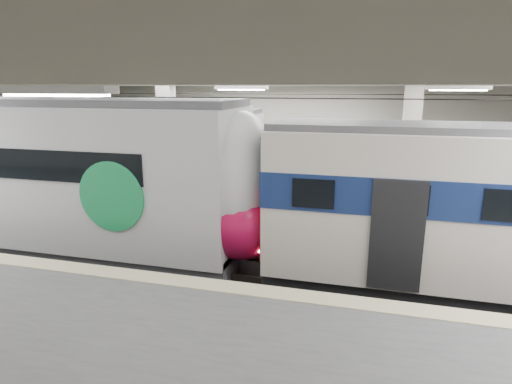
# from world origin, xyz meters

# --- Properties ---
(station_hall) EXTENTS (36.00, 24.00, 5.75)m
(station_hall) POSITION_xyz_m (0.00, -1.74, 3.24)
(station_hall) COLOR black
(station_hall) RESTS_ON ground
(modern_emu) EXTENTS (14.52, 3.00, 4.65)m
(modern_emu) POSITION_xyz_m (-4.79, -0.00, 2.29)
(modern_emu) COLOR silver
(modern_emu) RESTS_ON ground
(far_train) EXTENTS (12.70, 2.67, 4.10)m
(far_train) POSITION_xyz_m (-6.81, 5.50, 2.12)
(far_train) COLOR silver
(far_train) RESTS_ON ground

